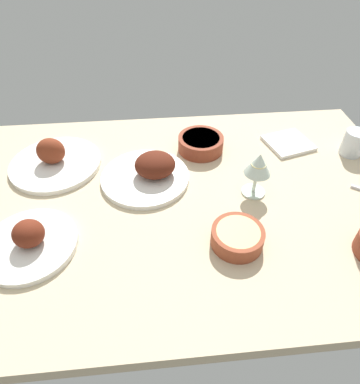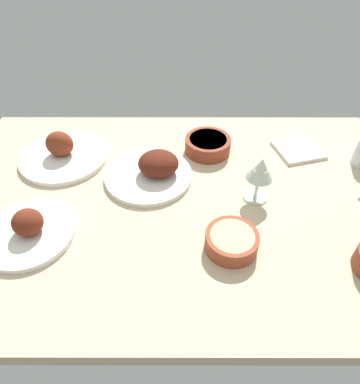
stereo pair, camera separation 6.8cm
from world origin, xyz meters
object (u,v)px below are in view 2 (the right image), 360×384
object	(u,v)px
plate_center_main	(153,170)
wine_glass	(260,171)
plate_near_viewer	(63,153)
plate_far_side	(28,230)
folded_napkin	(298,149)
bowl_pasta	(231,241)
bowl_cream	(207,144)

from	to	relation	value
plate_center_main	wine_glass	bearing A→B (deg)	163.14
plate_near_viewer	wine_glass	bearing A→B (deg)	162.91
plate_near_viewer	plate_center_main	xyz separation A→B (cm)	(-30.34, 9.46, 0.59)
plate_far_side	folded_napkin	bearing A→B (deg)	-154.85
plate_near_viewer	folded_napkin	world-z (taller)	plate_near_viewer
plate_center_main	wine_glass	world-z (taller)	wine_glass
plate_near_viewer	bowl_pasta	bearing A→B (deg)	144.44
plate_far_side	wine_glass	distance (cm)	63.18
plate_center_main	bowl_pasta	bearing A→B (deg)	127.72
plate_far_side	plate_center_main	bearing A→B (deg)	-142.52
plate_far_side	folded_napkin	distance (cm)	87.87
plate_far_side	folded_napkin	size ratio (longest dim) A/B	1.66
plate_center_main	wine_glass	size ratio (longest dim) A/B	1.93
plate_near_viewer	plate_center_main	bearing A→B (deg)	162.69
bowl_cream	folded_napkin	distance (cm)	31.19
plate_far_side	folded_napkin	world-z (taller)	plate_far_side
bowl_cream	wine_glass	bearing A→B (deg)	118.88
plate_center_main	bowl_cream	xyz separation A→B (cm)	(-17.70, -13.66, 0.01)
bowl_cream	wine_glass	world-z (taller)	wine_glass
plate_center_main	bowl_pasta	size ratio (longest dim) A/B	2.03
bowl_pasta	folded_napkin	world-z (taller)	bowl_pasta
folded_napkin	plate_near_viewer	bearing A→B (deg)	3.13
plate_far_side	bowl_cream	size ratio (longest dim) A/B	1.56
plate_far_side	plate_center_main	distance (cm)	38.72
bowl_cream	bowl_pasta	xyz separation A→B (cm)	(-3.47, 41.03, -0.23)
plate_center_main	bowl_cream	distance (cm)	22.35
plate_near_viewer	wine_glass	distance (cm)	63.91
plate_far_side	plate_center_main	size ratio (longest dim) A/B	0.88
plate_near_viewer	bowl_cream	bearing A→B (deg)	-175.00
plate_near_viewer	wine_glass	xyz separation A→B (cm)	(-60.64, 18.64, 7.76)
plate_far_side	plate_near_viewer	bearing A→B (deg)	-90.65
bowl_cream	wine_glass	xyz separation A→B (cm)	(-12.60, 22.84, 7.16)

